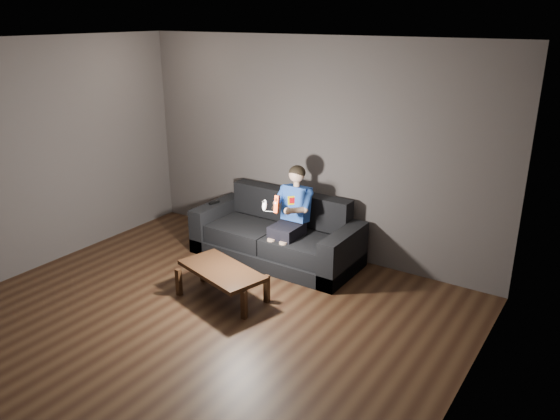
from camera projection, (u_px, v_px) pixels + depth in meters
The scene contains 11 objects.
floor at pixel (179, 335), 5.27m from camera, with size 5.00×5.00×0.00m, color black.
back_wall at pixel (312, 148), 6.78m from camera, with size 5.00×0.04×2.70m, color #403938.
left_wall at pixel (7, 163), 6.11m from camera, with size 0.04×5.00×2.70m, color #403938.
right_wall at pixel (452, 273), 3.52m from camera, with size 0.04×5.00×2.70m, color #403938.
ceiling at pixel (158, 44), 4.35m from camera, with size 5.00×5.00×0.02m, color silver.
sofa at pixel (277, 238), 6.85m from camera, with size 2.10×0.91×0.81m.
child at pixel (291, 209), 6.54m from camera, with size 0.48×0.58×1.17m.
wii_remote_red at pixel (277, 204), 6.06m from camera, with size 0.05×0.08×0.20m.
nunchuk_white at pixel (265, 205), 6.17m from camera, with size 0.07×0.09×0.14m.
wii_remote_black at pixel (214, 203), 7.17m from camera, with size 0.07×0.15×0.03m.
coffee_table at pixel (222, 273), 5.85m from camera, with size 1.08×0.74×0.36m.
Camera 1 is at (3.32, -3.26, 2.93)m, focal length 35.00 mm.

